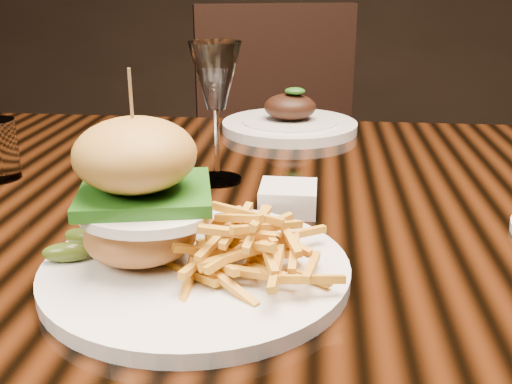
# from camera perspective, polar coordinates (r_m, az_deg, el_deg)

# --- Properties ---
(dining_table) EXTENTS (1.60, 0.90, 0.75)m
(dining_table) POSITION_cam_1_polar(r_m,az_deg,el_deg) (0.82, 5.67, -5.67)
(dining_table) COLOR black
(dining_table) RESTS_ON ground
(burger_plate) EXTENTS (0.30, 0.30, 0.20)m
(burger_plate) POSITION_cam_1_polar(r_m,az_deg,el_deg) (0.57, -6.72, -3.41)
(burger_plate) COLOR silver
(burger_plate) RESTS_ON dining_table
(ramekin) EXTENTS (0.09, 0.09, 0.03)m
(ramekin) POSITION_cam_1_polar(r_m,az_deg,el_deg) (0.74, 3.08, -0.57)
(ramekin) COLOR silver
(ramekin) RESTS_ON dining_table
(wine_glass) EXTENTS (0.07, 0.07, 0.19)m
(wine_glass) POSITION_cam_1_polar(r_m,az_deg,el_deg) (0.82, -3.88, 10.54)
(wine_glass) COLOR white
(wine_glass) RESTS_ON dining_table
(far_dish) EXTENTS (0.25, 0.25, 0.08)m
(far_dish) POSITION_cam_1_polar(r_m,az_deg,el_deg) (1.12, 3.22, 6.62)
(far_dish) COLOR silver
(far_dish) RESTS_ON dining_table
(chair_far) EXTENTS (0.57, 0.57, 0.95)m
(chair_far) POSITION_cam_1_polar(r_m,az_deg,el_deg) (1.70, 2.57, 3.32)
(chair_far) COLOR black
(chair_far) RESTS_ON ground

